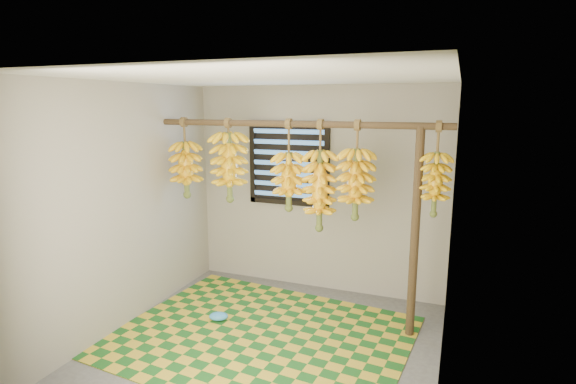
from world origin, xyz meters
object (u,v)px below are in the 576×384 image
at_px(support_post, 415,235).
at_px(banana_bunch_a, 186,169).
at_px(woven_mat, 260,336).
at_px(banana_bunch_f, 435,184).
at_px(plastic_bag, 219,316).
at_px(banana_bunch_c, 289,181).
at_px(banana_bunch_d, 320,191).
at_px(banana_bunch_e, 356,184).
at_px(banana_bunch_b, 229,167).

distance_m(support_post, banana_bunch_a, 2.51).
relative_size(woven_mat, banana_bunch_f, 3.16).
xyz_separation_m(plastic_bag, banana_bunch_f, (2.01, 0.42, 1.44)).
bearing_deg(woven_mat, banana_bunch_c, 81.44).
bearing_deg(banana_bunch_c, banana_bunch_d, 0.00).
xyz_separation_m(support_post, banana_bunch_f, (0.15, 0.00, 0.49)).
distance_m(banana_bunch_d, banana_bunch_f, 1.08).
height_order(banana_bunch_c, banana_bunch_e, same).
xyz_separation_m(banana_bunch_e, banana_bunch_f, (0.72, 0.00, 0.05)).
relative_size(woven_mat, banana_bunch_b, 3.09).
bearing_deg(support_post, banana_bunch_f, 0.00).
relative_size(support_post, plastic_bag, 10.12).
height_order(banana_bunch_b, banana_bunch_f, same).
distance_m(plastic_bag, banana_bunch_f, 2.51).
height_order(plastic_bag, banana_bunch_f, banana_bunch_f).
bearing_deg(support_post, plastic_bag, -167.42).
bearing_deg(banana_bunch_a, woven_mat, -25.93).
height_order(banana_bunch_a, banana_bunch_d, same).
relative_size(woven_mat, banana_bunch_e, 2.85).
bearing_deg(banana_bunch_e, banana_bunch_f, 0.00).
bearing_deg(banana_bunch_a, support_post, 0.00).
bearing_deg(banana_bunch_e, woven_mat, -144.40).
distance_m(woven_mat, plastic_bag, 0.55).
distance_m(banana_bunch_c, banana_bunch_d, 0.33).
height_order(plastic_bag, banana_bunch_d, banana_bunch_d).
relative_size(banana_bunch_c, banana_bunch_e, 0.97).
bearing_deg(banana_bunch_a, banana_bunch_d, 0.00).
relative_size(plastic_bag, banana_bunch_b, 0.23).
distance_m(banana_bunch_a, banana_bunch_c, 1.21).
xyz_separation_m(support_post, woven_mat, (-1.33, -0.55, -0.99)).
xyz_separation_m(plastic_bag, banana_bunch_c, (0.61, 0.42, 1.38)).
bearing_deg(banana_bunch_d, plastic_bag, -156.09).
distance_m(plastic_bag, banana_bunch_c, 1.57).
bearing_deg(banana_bunch_f, support_post, -180.00).
relative_size(banana_bunch_e, banana_bunch_f, 1.11).
distance_m(banana_bunch_b, banana_bunch_c, 0.68).
bearing_deg(banana_bunch_c, banana_bunch_f, 0.00).
relative_size(banana_bunch_a, banana_bunch_e, 0.92).
bearing_deg(support_post, banana_bunch_e, 180.00).
bearing_deg(banana_bunch_c, banana_bunch_b, -180.00).
xyz_separation_m(plastic_bag, banana_bunch_d, (0.94, 0.42, 1.31)).
bearing_deg(plastic_bag, banana_bunch_a, 145.05).
bearing_deg(plastic_bag, banana_bunch_f, 11.67).
bearing_deg(banana_bunch_e, banana_bunch_d, -180.00).
relative_size(support_post, banana_bunch_b, 2.29).
height_order(woven_mat, banana_bunch_d, banana_bunch_d).
relative_size(support_post, banana_bunch_d, 1.83).
bearing_deg(support_post, banana_bunch_a, 180.00).
distance_m(support_post, banana_bunch_f, 0.51).
height_order(banana_bunch_b, banana_bunch_d, same).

